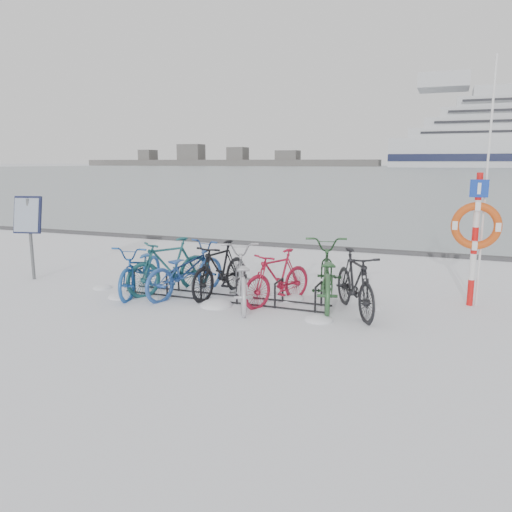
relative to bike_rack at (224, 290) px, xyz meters
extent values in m
plane|color=white|center=(0.00, 0.00, -0.18)|extent=(900.00, 900.00, 0.00)
cube|color=#A3B0B8|center=(0.00, 155.00, -0.17)|extent=(400.00, 298.00, 0.02)
cube|color=#3F3F42|center=(0.00, 5.90, -0.13)|extent=(400.00, 0.25, 0.10)
cylinder|color=black|center=(-1.80, -0.22, 0.04)|extent=(0.04, 0.04, 0.44)
cylinder|color=black|center=(-1.80, 0.22, 0.04)|extent=(0.04, 0.04, 0.44)
cylinder|color=black|center=(-1.80, 0.00, 0.26)|extent=(0.04, 0.44, 0.04)
cylinder|color=black|center=(-1.08, -0.22, 0.04)|extent=(0.04, 0.04, 0.44)
cylinder|color=black|center=(-1.08, 0.22, 0.04)|extent=(0.04, 0.04, 0.44)
cylinder|color=black|center=(-1.08, 0.00, 0.26)|extent=(0.04, 0.44, 0.04)
cylinder|color=black|center=(-0.36, -0.22, 0.04)|extent=(0.04, 0.04, 0.44)
cylinder|color=black|center=(-0.36, 0.22, 0.04)|extent=(0.04, 0.04, 0.44)
cylinder|color=black|center=(-0.36, 0.00, 0.26)|extent=(0.04, 0.44, 0.04)
cylinder|color=black|center=(0.36, -0.22, 0.04)|extent=(0.04, 0.04, 0.44)
cylinder|color=black|center=(0.36, 0.22, 0.04)|extent=(0.04, 0.04, 0.44)
cylinder|color=black|center=(0.36, 0.00, 0.26)|extent=(0.04, 0.44, 0.04)
cylinder|color=black|center=(1.08, -0.22, 0.04)|extent=(0.04, 0.04, 0.44)
cylinder|color=black|center=(1.08, 0.22, 0.04)|extent=(0.04, 0.04, 0.44)
cylinder|color=black|center=(1.08, 0.00, 0.26)|extent=(0.04, 0.44, 0.04)
cylinder|color=black|center=(1.80, -0.22, 0.04)|extent=(0.04, 0.04, 0.44)
cylinder|color=black|center=(1.80, 0.22, 0.04)|extent=(0.04, 0.04, 0.44)
cylinder|color=black|center=(1.80, 0.00, 0.26)|extent=(0.04, 0.44, 0.04)
cylinder|color=black|center=(0.00, -0.22, -0.16)|extent=(4.00, 0.03, 0.03)
cylinder|color=black|center=(0.00, 0.22, -0.16)|extent=(4.00, 0.03, 0.03)
cylinder|color=#595B5E|center=(-4.54, -0.01, 0.69)|extent=(0.07, 0.07, 1.75)
cube|color=black|center=(-4.54, -0.04, 1.23)|extent=(0.64, 0.35, 0.79)
cube|color=#8C99AD|center=(-4.54, -0.08, 1.23)|extent=(0.57, 0.28, 0.70)
cylinder|color=red|center=(4.27, 1.20, 0.05)|extent=(0.11, 0.11, 0.47)
cylinder|color=silver|center=(4.27, 1.20, 0.52)|extent=(0.11, 0.11, 0.47)
cylinder|color=red|center=(4.27, 1.20, 0.99)|extent=(0.11, 0.11, 0.47)
cylinder|color=silver|center=(4.27, 1.20, 1.46)|extent=(0.11, 0.11, 0.47)
cylinder|color=red|center=(4.27, 1.20, 1.92)|extent=(0.11, 0.11, 0.47)
torus|color=#C74712|center=(4.27, 1.11, 1.25)|extent=(0.82, 0.14, 0.82)
cube|color=#0E2E9A|center=(4.27, 1.12, 1.89)|extent=(0.30, 0.03, 0.30)
cylinder|color=silver|center=(4.37, 1.25, 1.95)|extent=(0.04, 0.04, 4.25)
cube|color=silver|center=(-0.78, 227.78, 35.45)|extent=(20.36, 20.36, 6.11)
cube|color=#4C4C4C|center=(-120.00, 260.00, 1.57)|extent=(180.00, 12.00, 3.50)
cube|color=#4C4C4C|center=(-150.00, 260.00, 5.32)|extent=(24.00, 10.00, 8.00)
cube|color=#4C4C4C|center=(-90.00, 260.00, 4.82)|extent=(20.00, 10.00, 6.00)
imported|color=#1B4E9A|center=(-1.70, -0.13, 0.33)|extent=(1.03, 2.03, 1.01)
imported|color=#1B5056|center=(-1.19, 0.09, 0.37)|extent=(1.40, 1.84, 1.11)
imported|color=#264D98|center=(-0.82, 0.04, 0.34)|extent=(1.25, 2.10, 1.04)
imported|color=black|center=(-0.19, 0.25, 0.35)|extent=(0.79, 1.83, 1.07)
imported|color=#B2B2B9|center=(0.43, -0.19, 0.35)|extent=(1.50, 2.14, 1.06)
imported|color=#A21630|center=(1.01, 0.13, 0.32)|extent=(1.14, 1.71, 1.00)
imported|color=#2C552F|center=(1.84, 0.39, 0.40)|extent=(1.28, 2.33, 1.16)
imported|color=black|center=(2.41, 0.04, 0.37)|extent=(1.34, 1.86, 1.10)
ellipsoid|color=white|center=(-2.63, -0.14, -0.18)|extent=(0.38, 0.38, 0.13)
ellipsoid|color=white|center=(2.63, 0.39, -0.18)|extent=(0.38, 0.38, 0.13)
ellipsoid|color=white|center=(1.96, -0.60, -0.18)|extent=(0.46, 0.46, 0.16)
ellipsoid|color=white|center=(0.05, -0.44, -0.18)|extent=(0.58, 0.58, 0.20)
ellipsoid|color=white|center=(-0.82, 0.53, -0.18)|extent=(0.50, 0.50, 0.17)
ellipsoid|color=white|center=(0.73, 0.73, -0.18)|extent=(0.40, 0.40, 0.14)
ellipsoid|color=white|center=(-1.87, -0.56, -0.18)|extent=(0.51, 0.51, 0.18)
ellipsoid|color=white|center=(1.15, 0.45, -0.18)|extent=(0.51, 0.51, 0.18)
camera|label=1|loc=(3.77, -8.17, 2.34)|focal=35.00mm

